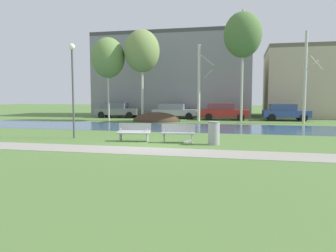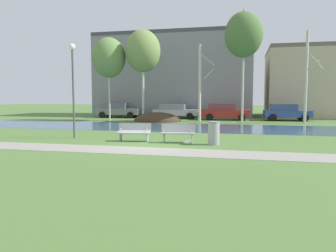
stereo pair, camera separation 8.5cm
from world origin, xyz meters
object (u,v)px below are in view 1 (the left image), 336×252
object	(u,v)px
bench_right	(178,133)
parked_van_nearest_grey	(117,110)
bench_left	(134,131)
seagull	(188,142)
streetlamp	(73,75)
parked_hatch_third_red	(224,111)
trash_bin	(214,133)
parked_wagon_fourth_blue	(285,112)
parked_sedan_second_silver	(174,111)

from	to	relation	value
bench_right	parked_van_nearest_grey	world-z (taller)	parked_van_nearest_grey
bench_left	bench_right	world-z (taller)	same
seagull	streetlamp	size ratio (longest dim) A/B	0.09
bench_right	parked_hatch_third_red	distance (m)	15.80
bench_left	streetlamp	xyz separation A→B (m)	(-3.43, 0.42, 2.82)
trash_bin	parked_wagon_fourth_blue	bearing A→B (deg)	73.34
bench_left	parked_wagon_fourth_blue	distance (m)	18.28
seagull	streetlamp	bearing A→B (deg)	170.36
bench_right	seagull	distance (m)	0.94
parked_sedan_second_silver	bench_right	bearing A→B (deg)	-77.57
bench_right	trash_bin	world-z (taller)	trash_bin
bench_left	trash_bin	size ratio (longest dim) A/B	1.59
parked_van_nearest_grey	parked_wagon_fourth_blue	bearing A→B (deg)	-2.37
parked_sedan_second_silver	parked_wagon_fourth_blue	size ratio (longest dim) A/B	1.09
bench_left	parked_van_nearest_grey	bearing A→B (deg)	114.26
trash_bin	parked_hatch_third_red	world-z (taller)	parked_hatch_third_red
parked_hatch_third_red	parked_wagon_fourth_blue	distance (m)	5.42
trash_bin	seagull	size ratio (longest dim) A/B	2.37
streetlamp	parked_hatch_third_red	world-z (taller)	streetlamp
streetlamp	trash_bin	bearing A→B (deg)	-5.72
trash_bin	streetlamp	world-z (taller)	streetlamp
seagull	trash_bin	bearing A→B (deg)	16.06
parked_sedan_second_silver	trash_bin	bearing A→B (deg)	-72.39
seagull	parked_sedan_second_silver	bearing A→B (deg)	103.87
streetlamp	parked_wagon_fourth_blue	xyz separation A→B (m)	(12.20, 15.62, -2.50)
bench_left	parked_van_nearest_grey	xyz separation A→B (m)	(-7.53, 16.71, 0.32)
bench_left	seagull	xyz separation A→B (m)	(2.76, -0.64, -0.34)
bench_left	parked_hatch_third_red	bearing A→B (deg)	77.98
bench_left	seagull	world-z (taller)	bench_left
trash_bin	streetlamp	distance (m)	7.84
trash_bin	parked_sedan_second_silver	xyz separation A→B (m)	(-5.36, 16.88, 0.22)
bench_right	trash_bin	distance (m)	1.74
bench_left	streetlamp	world-z (taller)	streetlamp
parked_wagon_fourth_blue	parked_sedan_second_silver	bearing A→B (deg)	177.01
streetlamp	parked_sedan_second_silver	distance (m)	16.46
seagull	streetlamp	world-z (taller)	streetlamp
bench_left	streetlamp	bearing A→B (deg)	173.09
streetlamp	parked_wagon_fourth_blue	size ratio (longest dim) A/B	1.19
parked_wagon_fourth_blue	parked_hatch_third_red	bearing A→B (deg)	-177.09
bench_left	bench_right	size ratio (longest dim) A/B	1.00
parked_van_nearest_grey	parked_hatch_third_red	world-z (taller)	parked_hatch_third_red
streetlamp	parked_sedan_second_silver	world-z (taller)	streetlamp
trash_bin	parked_wagon_fourth_blue	world-z (taller)	parked_wagon_fourth_blue
trash_bin	parked_wagon_fourth_blue	size ratio (longest dim) A/B	0.25
parked_wagon_fourth_blue	trash_bin	bearing A→B (deg)	-106.66
bench_right	streetlamp	xyz separation A→B (m)	(-5.60, 0.42, 2.82)
bench_left	parked_van_nearest_grey	size ratio (longest dim) A/B	0.36
trash_bin	seagull	distance (m)	1.23
bench_left	bench_right	distance (m)	2.17
trash_bin	parked_hatch_third_red	xyz separation A→B (m)	(-0.52, 16.07, 0.26)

